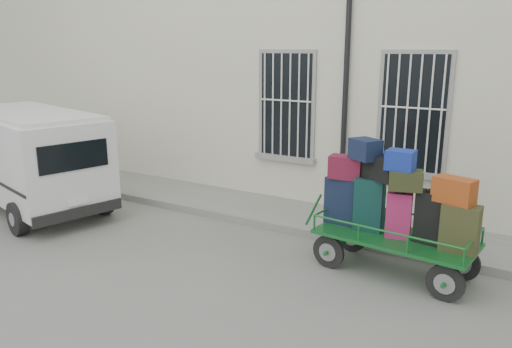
{
  "coord_description": "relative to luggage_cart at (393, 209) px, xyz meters",
  "views": [
    {
      "loc": [
        4.57,
        -6.66,
        3.46
      ],
      "look_at": [
        0.01,
        1.0,
        1.2
      ],
      "focal_mm": 35.0,
      "sensor_mm": 36.0,
      "label": 1
    }
  ],
  "objects": [
    {
      "name": "ground",
      "position": [
        -2.65,
        -0.7,
        -1.06
      ],
      "size": [
        80.0,
        80.0,
        0.0
      ],
      "primitive_type": "plane",
      "color": "slate",
      "rests_on": "ground"
    },
    {
      "name": "van",
      "position": [
        -7.65,
        -0.78,
        0.18
      ],
      "size": [
        4.59,
        2.83,
        2.16
      ],
      "rotation": [
        0.0,
        0.0,
        -0.26
      ],
      "color": "silver",
      "rests_on": "ground"
    },
    {
      "name": "building",
      "position": [
        -2.65,
        4.8,
        1.94
      ],
      "size": [
        24.0,
        5.15,
        6.0
      ],
      "color": "beige",
      "rests_on": "ground"
    },
    {
      "name": "luggage_cart",
      "position": [
        0.0,
        0.0,
        0.0
      ],
      "size": [
        2.86,
        1.34,
        2.09
      ],
      "rotation": [
        0.0,
        0.0,
        -0.11
      ],
      "color": "black",
      "rests_on": "ground"
    },
    {
      "name": "sidewalk",
      "position": [
        -2.65,
        1.5,
        -0.98
      ],
      "size": [
        24.0,
        1.7,
        0.15
      ],
      "primitive_type": "cube",
      "color": "slate",
      "rests_on": "ground"
    }
  ]
}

